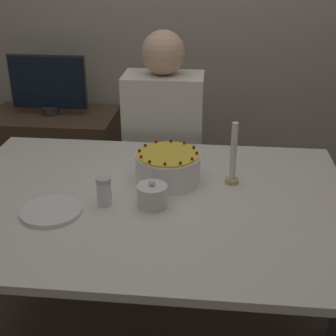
{
  "coord_description": "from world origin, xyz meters",
  "views": [
    {
      "loc": [
        0.23,
        -1.52,
        1.59
      ],
      "look_at": [
        0.06,
        0.15,
        0.79
      ],
      "focal_mm": 50.0,
      "sensor_mm": 36.0,
      "label": 1
    }
  ],
  "objects": [
    {
      "name": "plate_stack",
      "position": [
        -0.33,
        -0.15,
        0.74
      ],
      "size": [
        0.22,
        0.22,
        0.02
      ],
      "color": "silver",
      "rests_on": "dining_table"
    },
    {
      "name": "tv_monitor",
      "position": [
        -0.76,
        1.13,
        0.84
      ],
      "size": [
        0.47,
        0.1,
        0.36
      ],
      "color": "#2D2D33",
      "rests_on": "side_cabinet"
    },
    {
      "name": "sugar_shaker",
      "position": [
        -0.15,
        -0.07,
        0.79
      ],
      "size": [
        0.06,
        0.06,
        0.11
      ],
      "color": "white",
      "rests_on": "dining_table"
    },
    {
      "name": "sugar_bowl",
      "position": [
        0.02,
        -0.06,
        0.78
      ],
      "size": [
        0.11,
        0.11,
        0.11
      ],
      "color": "silver",
      "rests_on": "dining_table"
    },
    {
      "name": "dining_table",
      "position": [
        0.0,
        0.0,
        0.64
      ],
      "size": [
        1.53,
        1.09,
        0.73
      ],
      "color": "beige",
      "rests_on": "ground_plane"
    },
    {
      "name": "candle",
      "position": [
        0.31,
        0.16,
        0.83
      ],
      "size": [
        0.05,
        0.05,
        0.25
      ],
      "color": "tan",
      "rests_on": "dining_table"
    },
    {
      "name": "cake",
      "position": [
        0.06,
        0.15,
        0.79
      ],
      "size": [
        0.26,
        0.26,
        0.13
      ],
      "color": "white",
      "rests_on": "dining_table"
    },
    {
      "name": "person_man_blue_shirt",
      "position": [
        -0.02,
        0.74,
        0.54
      ],
      "size": [
        0.4,
        0.34,
        1.23
      ],
      "rotation": [
        0.0,
        0.0,
        3.14
      ],
      "color": "#595960",
      "rests_on": "ground_plane"
    },
    {
      "name": "wall_behind",
      "position": [
        0.0,
        1.4,
        1.3
      ],
      "size": [
        8.0,
        0.05,
        2.6
      ],
      "color": "#ADA393",
      "rests_on": "ground_plane"
    },
    {
      "name": "side_cabinet",
      "position": [
        -0.76,
        1.12,
        0.33
      ],
      "size": [
        0.78,
        0.46,
        0.65
      ],
      "color": "#4C3828",
      "rests_on": "ground_plane"
    }
  ]
}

